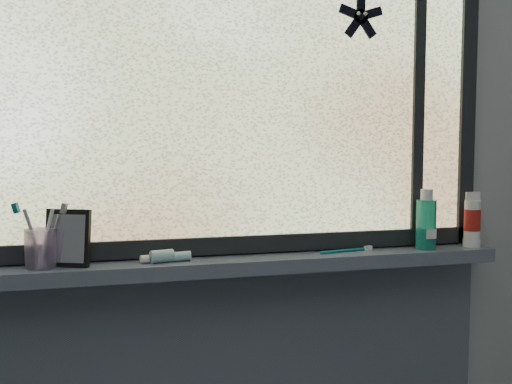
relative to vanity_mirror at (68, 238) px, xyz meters
The scene contains 13 objects.
wall_back 0.48m from the vanity_mirror, ahead, with size 3.00×0.01×2.50m, color #9EA3A8.
windowsill 0.45m from the vanity_mirror, ahead, with size 1.62×0.14×0.04m, color #4D5667.
window_pane 0.62m from the vanity_mirror, ahead, with size 1.50×0.01×1.00m, color silver.
frame_bottom 0.45m from the vanity_mirror, ahead, with size 1.60×0.03×0.05m, color black.
frame_right 1.29m from the vanity_mirror, ahead, with size 0.05×0.03×1.10m, color black.
frame_mullion 1.13m from the vanity_mirror, ahead, with size 0.04×0.03×1.00m, color black.
starfish_sticker 1.05m from the vanity_mirror, ahead, with size 0.15×0.02×0.15m, color black, non-canonical shape.
vanity_mirror is the anchor object (origin of this frame).
toothpaste_tube 0.27m from the vanity_mirror, ahead, with size 0.19×0.04×0.03m, color white, non-canonical shape.
toothbrush_cup 0.07m from the vanity_mirror, behind, with size 0.08×0.08×0.10m, color #C7A7DD.
toothbrush_lying 0.78m from the vanity_mirror, ahead, with size 0.19×0.02×0.01m, color #0C6871, non-canonical shape.
mouthwash_bottle 1.05m from the vanity_mirror, ahead, with size 0.06×0.06×0.15m, color teal.
cream_tube 1.21m from the vanity_mirror, ahead, with size 0.05×0.05×0.12m, color silver.
Camera 1 is at (-0.35, -0.32, 1.33)m, focal length 40.00 mm.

